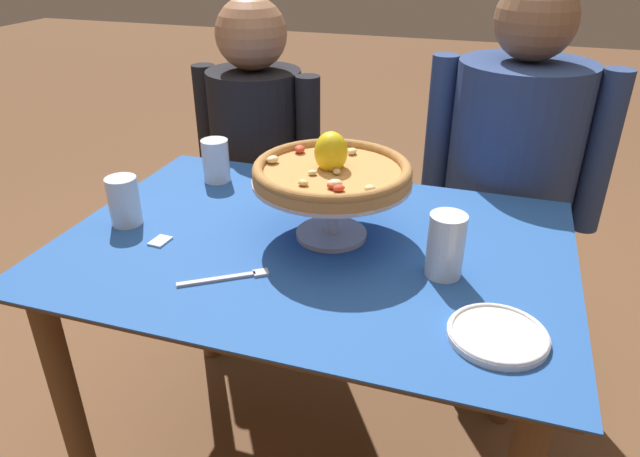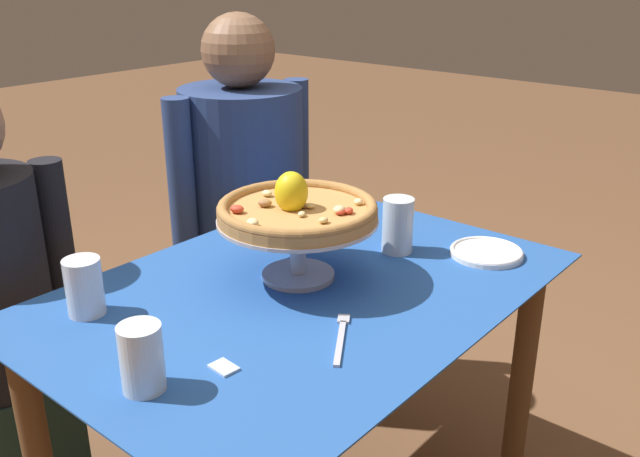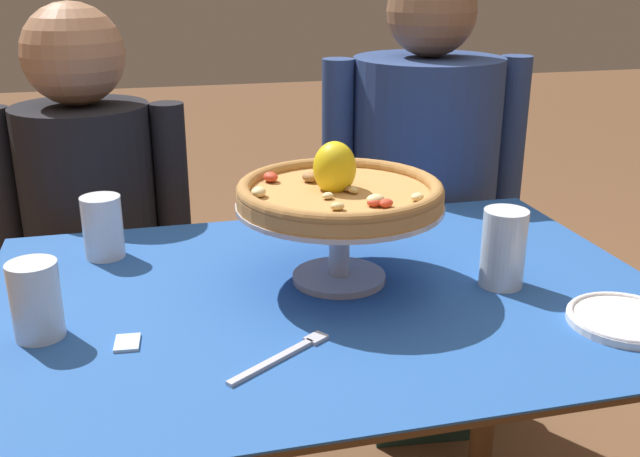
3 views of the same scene
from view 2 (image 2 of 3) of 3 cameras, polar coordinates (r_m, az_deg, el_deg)
The scene contains 10 objects.
dining_table at distance 1.59m, azimuth -1.41°, elevation -8.58°, with size 1.15×0.81×0.72m.
pizza_stand at distance 1.54m, azimuth -1.85°, elevation -0.53°, with size 0.36×0.36×0.14m.
pizza at distance 1.51m, azimuth -1.92°, elevation 1.66°, with size 0.35×0.35×0.11m.
water_glass_side_right at distance 1.70m, azimuth 6.43°, elevation -0.04°, with size 0.08×0.08×0.14m.
water_glass_side_left at distance 1.21m, azimuth -14.49°, elevation -10.61°, with size 0.07×0.07×0.12m.
water_glass_back_left at distance 1.48m, azimuth -18.87°, elevation -4.88°, with size 0.08×0.08×0.12m.
side_plate at distance 1.74m, azimuth 13.59°, elevation -1.90°, with size 0.18×0.18×0.02m.
dinner_fork at distance 1.34m, azimuth 1.75°, elevation -8.86°, with size 0.17×0.12×0.01m.
sugar_packet at distance 1.26m, azimuth -7.96°, elevation -11.31°, with size 0.05×0.04×0.01m, color silver.
diner_right at distance 2.25m, azimuth -6.22°, elevation 1.32°, with size 0.54×0.42×1.25m.
Camera 2 is at (-1.03, -0.91, 1.40)m, focal length 38.72 mm.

